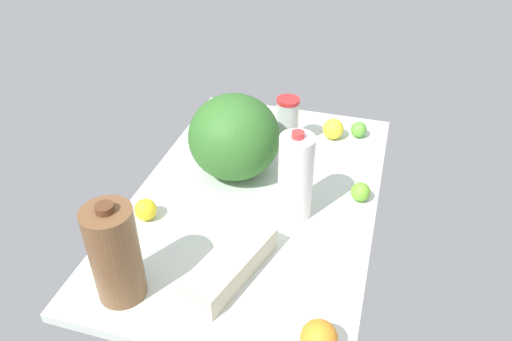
{
  "coord_description": "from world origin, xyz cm",
  "views": [
    {
      "loc": [
        120.82,
        35.27,
        103.57
      ],
      "look_at": [
        0.0,
        0.0,
        13.0
      ],
      "focal_mm": 35.0,
      "sensor_mm": 36.0,
      "label": 1
    }
  ],
  "objects_px": {
    "egg_carton": "(231,264)",
    "milk_jug": "(296,177)",
    "chocolate_milk_jug": "(115,254)",
    "lime_beside_bowl": "(359,130)",
    "lemon_far_back": "(146,209)",
    "orange_near_front": "(319,338)",
    "lemon_by_jug": "(333,129)",
    "tumbler_cup": "(287,122)",
    "watermelon": "(234,137)",
    "lime_loose": "(361,192)"
  },
  "relations": [
    {
      "from": "egg_carton",
      "to": "milk_jug",
      "type": "relative_size",
      "value": 1.05
    },
    {
      "from": "chocolate_milk_jug",
      "to": "lime_beside_bowl",
      "type": "height_order",
      "value": "chocolate_milk_jug"
    },
    {
      "from": "milk_jug",
      "to": "lemon_far_back",
      "type": "relative_size",
      "value": 4.34
    },
    {
      "from": "lemon_far_back",
      "to": "orange_near_front",
      "type": "height_order",
      "value": "orange_near_front"
    },
    {
      "from": "milk_jug",
      "to": "lemon_far_back",
      "type": "height_order",
      "value": "milk_jug"
    },
    {
      "from": "chocolate_milk_jug",
      "to": "orange_near_front",
      "type": "relative_size",
      "value": 3.36
    },
    {
      "from": "egg_carton",
      "to": "lime_beside_bowl",
      "type": "relative_size",
      "value": 5.05
    },
    {
      "from": "lemon_far_back",
      "to": "orange_near_front",
      "type": "relative_size",
      "value": 0.78
    },
    {
      "from": "orange_near_front",
      "to": "lemon_by_jug",
      "type": "relative_size",
      "value": 1.1
    },
    {
      "from": "tumbler_cup",
      "to": "watermelon",
      "type": "bearing_deg",
      "value": -30.18
    },
    {
      "from": "milk_jug",
      "to": "lemon_by_jug",
      "type": "bearing_deg",
      "value": 174.55
    },
    {
      "from": "lime_loose",
      "to": "chocolate_milk_jug",
      "type": "bearing_deg",
      "value": -44.46
    },
    {
      "from": "lime_loose",
      "to": "orange_near_front",
      "type": "height_order",
      "value": "orange_near_front"
    },
    {
      "from": "milk_jug",
      "to": "lemon_by_jug",
      "type": "relative_size",
      "value": 3.72
    },
    {
      "from": "egg_carton",
      "to": "lemon_by_jug",
      "type": "distance_m",
      "value": 0.77
    },
    {
      "from": "watermelon",
      "to": "lemon_by_jug",
      "type": "distance_m",
      "value": 0.44
    },
    {
      "from": "lemon_far_back",
      "to": "lemon_by_jug",
      "type": "relative_size",
      "value": 0.86
    },
    {
      "from": "milk_jug",
      "to": "lemon_by_jug",
      "type": "distance_m",
      "value": 0.48
    },
    {
      "from": "tumbler_cup",
      "to": "orange_near_front",
      "type": "distance_m",
      "value": 0.88
    },
    {
      "from": "lime_loose",
      "to": "orange_near_front",
      "type": "relative_size",
      "value": 0.72
    },
    {
      "from": "lime_beside_bowl",
      "to": "milk_jug",
      "type": "bearing_deg",
      "value": -15.11
    },
    {
      "from": "egg_carton",
      "to": "orange_near_front",
      "type": "bearing_deg",
      "value": 74.61
    },
    {
      "from": "watermelon",
      "to": "milk_jug",
      "type": "xyz_separation_m",
      "value": [
        0.15,
        0.24,
        -0.0
      ]
    },
    {
      "from": "lemon_far_back",
      "to": "lime_loose",
      "type": "relative_size",
      "value": 1.08
    },
    {
      "from": "watermelon",
      "to": "milk_jug",
      "type": "relative_size",
      "value": 1.03
    },
    {
      "from": "egg_carton",
      "to": "chocolate_milk_jug",
      "type": "distance_m",
      "value": 0.3
    },
    {
      "from": "tumbler_cup",
      "to": "lemon_far_back",
      "type": "xyz_separation_m",
      "value": [
        0.52,
        -0.31,
        -0.06
      ]
    },
    {
      "from": "watermelon",
      "to": "orange_near_front",
      "type": "xyz_separation_m",
      "value": [
        0.61,
        0.4,
        -0.1
      ]
    },
    {
      "from": "watermelon",
      "to": "orange_near_front",
      "type": "bearing_deg",
      "value": 33.27
    },
    {
      "from": "chocolate_milk_jug",
      "to": "lime_loose",
      "type": "distance_m",
      "value": 0.78
    },
    {
      "from": "orange_near_front",
      "to": "lemon_by_jug",
      "type": "height_order",
      "value": "orange_near_front"
    },
    {
      "from": "lemon_far_back",
      "to": "lime_loose",
      "type": "distance_m",
      "value": 0.67
    },
    {
      "from": "lime_loose",
      "to": "lemon_by_jug",
      "type": "height_order",
      "value": "lemon_by_jug"
    },
    {
      "from": "milk_jug",
      "to": "lime_loose",
      "type": "relative_size",
      "value": 4.71
    },
    {
      "from": "tumbler_cup",
      "to": "lemon_far_back",
      "type": "bearing_deg",
      "value": -30.81
    },
    {
      "from": "tumbler_cup",
      "to": "milk_jug",
      "type": "distance_m",
      "value": 0.39
    },
    {
      "from": "egg_carton",
      "to": "lime_loose",
      "type": "relative_size",
      "value": 4.94
    },
    {
      "from": "tumbler_cup",
      "to": "lime_beside_bowl",
      "type": "relative_size",
      "value": 3.13
    },
    {
      "from": "egg_carton",
      "to": "chocolate_milk_jug",
      "type": "relative_size",
      "value": 1.06
    },
    {
      "from": "chocolate_milk_jug",
      "to": "egg_carton",
      "type": "bearing_deg",
      "value": 119.1
    },
    {
      "from": "lemon_far_back",
      "to": "egg_carton",
      "type": "bearing_deg",
      "value": 66.04
    },
    {
      "from": "chocolate_milk_jug",
      "to": "lime_beside_bowl",
      "type": "bearing_deg",
      "value": 152.36
    },
    {
      "from": "chocolate_milk_jug",
      "to": "milk_jug",
      "type": "bearing_deg",
      "value": 140.47
    },
    {
      "from": "tumbler_cup",
      "to": "lemon_by_jug",
      "type": "distance_m",
      "value": 0.19
    },
    {
      "from": "lime_loose",
      "to": "lime_beside_bowl",
      "type": "xyz_separation_m",
      "value": [
        -0.38,
        -0.05,
        -0.0
      ]
    },
    {
      "from": "tumbler_cup",
      "to": "lime_loose",
      "type": "xyz_separation_m",
      "value": [
        0.25,
        0.3,
        -0.06
      ]
    },
    {
      "from": "watermelon",
      "to": "lime_loose",
      "type": "distance_m",
      "value": 0.44
    },
    {
      "from": "chocolate_milk_jug",
      "to": "lemon_by_jug",
      "type": "height_order",
      "value": "chocolate_milk_jug"
    },
    {
      "from": "lemon_by_jug",
      "to": "egg_carton",
      "type": "bearing_deg",
      "value": -11.21
    },
    {
      "from": "tumbler_cup",
      "to": "lime_loose",
      "type": "relative_size",
      "value": 3.06
    }
  ]
}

